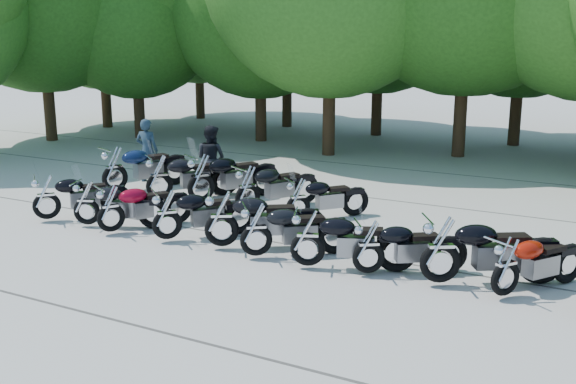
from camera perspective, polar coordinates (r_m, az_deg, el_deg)
The scene contains 22 objects.
ground at distance 12.54m, azimuth -3.24°, elevation -6.30°, with size 90.00×90.00×0.00m, color #A09B91.
tree_0 at distance 31.60m, azimuth -15.62°, elevation 15.17°, with size 7.50×7.50×9.21m.
tree_1 at distance 28.04m, azimuth -12.90°, elevation 14.80°, with size 6.97×6.97×8.55m.
tree_2 at distance 26.57m, azimuth -2.41°, elevation 15.75°, with size 7.31×7.31×8.97m.
tree_9 at distance 33.98m, azimuth -7.69°, elevation 15.48°, with size 7.59×7.59×9.32m.
motorcycle_0 at distance 16.21m, azimuth -19.81°, elevation -0.29°, with size 0.66×2.15×1.22m, color black, non-canonical shape.
motorcycle_1 at distance 15.48m, azimuth -16.72°, elevation -0.76°, with size 0.63×2.08×1.18m, color black, non-canonical shape.
motorcycle_2 at distance 14.78m, azimuth -14.80°, elevation -1.24°, with size 0.65×2.12×1.20m, color maroon, non-canonical shape.
motorcycle_3 at distance 13.99m, azimuth -10.22°, elevation -1.78°, with size 0.66×2.17×1.23m, color black, non-canonical shape.
motorcycle_4 at distance 13.34m, azimuth -5.65°, elevation -2.11°, with size 0.72×2.38×1.34m, color black, non-canonical shape.
motorcycle_5 at distance 12.76m, azimuth -2.72°, elevation -3.07°, with size 0.66×2.16×1.22m, color black, non-canonical shape.
motorcycle_6 at distance 12.20m, azimuth 1.69°, elevation -3.76°, with size 0.67×2.21×1.25m, color black, non-canonical shape.
motorcycle_7 at distance 11.95m, azimuth 6.87°, elevation -4.48°, with size 0.62×2.04×1.15m, color black, non-canonical shape.
motorcycle_8 at distance 11.65m, azimuth 12.83°, elevation -4.60°, with size 0.75×2.45×1.38m, color black, non-canonical shape.
motorcycle_9 at distance 11.42m, azimuth 17.99°, elevation -5.89°, with size 0.62×2.05×1.16m, color #A01405, non-canonical shape.
motorcycle_11 at distance 18.43m, azimuth -14.49°, elevation 2.01°, with size 0.77×2.54×1.43m, color #0E1B3E, non-canonical shape.
motorcycle_12 at distance 17.35m, azimuth -10.87°, elevation 1.37°, with size 0.73×2.40×1.36m, color black, non-canonical shape.
motorcycle_13 at distance 16.88m, azimuth -7.39°, elevation 1.31°, with size 0.77×2.54×1.44m, color black, non-canonical shape.
motorcycle_14 at distance 15.95m, azimuth -3.45°, elevation 0.43°, with size 0.70×2.30×1.30m, color black, non-canonical shape.
motorcycle_15 at distance 15.22m, azimuth 0.85°, elevation -0.48°, with size 0.62×2.03×1.15m, color black, non-canonical shape.
rider_0 at distance 19.75m, azimuth -11.84°, elevation 3.47°, with size 0.67×0.44×1.83m, color #213545.
rider_1 at distance 18.17m, azimuth -6.53°, elevation 2.80°, with size 0.88×0.69×1.82m, color black.
Camera 1 is at (6.16, -10.07, 4.23)m, focal length 42.00 mm.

